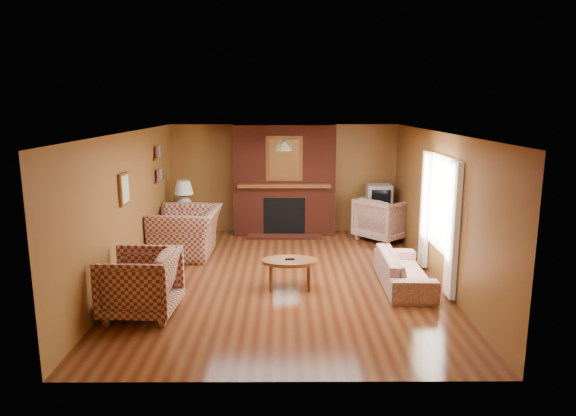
{
  "coord_description": "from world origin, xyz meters",
  "views": [
    {
      "loc": [
        0.02,
        -8.12,
        2.84
      ],
      "look_at": [
        0.07,
        0.6,
        1.07
      ],
      "focal_mm": 32.0,
      "sensor_mm": 36.0,
      "label": 1
    }
  ],
  "objects_px": {
    "side_table": "(185,226)",
    "crt_tv": "(379,196)",
    "floral_sofa": "(404,270)",
    "plaid_loveseat": "(187,232)",
    "floral_armchair": "(384,219)",
    "coffee_table": "(290,263)",
    "fireplace": "(284,181)",
    "plaid_armchair": "(140,283)",
    "table_lamp": "(184,195)",
    "tv_stand": "(378,221)"
  },
  "relations": [
    {
      "from": "crt_tv",
      "to": "plaid_armchair",
      "type": "bearing_deg",
      "value": -133.04
    },
    {
      "from": "plaid_loveseat",
      "to": "side_table",
      "type": "relative_size",
      "value": 2.28
    },
    {
      "from": "coffee_table",
      "to": "crt_tv",
      "type": "distance_m",
      "value": 3.82
    },
    {
      "from": "floral_armchair",
      "to": "tv_stand",
      "type": "relative_size",
      "value": 1.54
    },
    {
      "from": "side_table",
      "to": "crt_tv",
      "type": "xyz_separation_m",
      "value": [
        4.15,
        0.34,
        0.59
      ]
    },
    {
      "from": "plaid_loveseat",
      "to": "side_table",
      "type": "distance_m",
      "value": 1.14
    },
    {
      "from": "side_table",
      "to": "crt_tv",
      "type": "distance_m",
      "value": 4.21
    },
    {
      "from": "floral_sofa",
      "to": "coffee_table",
      "type": "height_order",
      "value": "floral_sofa"
    },
    {
      "from": "table_lamp",
      "to": "plaid_loveseat",
      "type": "bearing_deg",
      "value": -77.22
    },
    {
      "from": "table_lamp",
      "to": "tv_stand",
      "type": "height_order",
      "value": "table_lamp"
    },
    {
      "from": "tv_stand",
      "to": "crt_tv",
      "type": "bearing_deg",
      "value": -94.82
    },
    {
      "from": "plaid_loveseat",
      "to": "floral_sofa",
      "type": "xyz_separation_m",
      "value": [
        3.75,
        -1.71,
        -0.19
      ]
    },
    {
      "from": "crt_tv",
      "to": "coffee_table",
      "type": "bearing_deg",
      "value": -121.12
    },
    {
      "from": "table_lamp",
      "to": "tv_stand",
      "type": "distance_m",
      "value": 4.22
    },
    {
      "from": "tv_stand",
      "to": "crt_tv",
      "type": "relative_size",
      "value": 1.2
    },
    {
      "from": "fireplace",
      "to": "table_lamp",
      "type": "relative_size",
      "value": 3.6
    },
    {
      "from": "plaid_armchair",
      "to": "floral_armchair",
      "type": "relative_size",
      "value": 0.99
    },
    {
      "from": "coffee_table",
      "to": "tv_stand",
      "type": "relative_size",
      "value": 1.37
    },
    {
      "from": "coffee_table",
      "to": "table_lamp",
      "type": "bearing_deg",
      "value": 127.12
    },
    {
      "from": "floral_sofa",
      "to": "crt_tv",
      "type": "bearing_deg",
      "value": -1.22
    },
    {
      "from": "floral_sofa",
      "to": "plaid_loveseat",
      "type": "bearing_deg",
      "value": 66.92
    },
    {
      "from": "fireplace",
      "to": "plaid_loveseat",
      "type": "bearing_deg",
      "value": -138.49
    },
    {
      "from": "plaid_loveseat",
      "to": "coffee_table",
      "type": "height_order",
      "value": "plaid_loveseat"
    },
    {
      "from": "fireplace",
      "to": "floral_armchair",
      "type": "distance_m",
      "value": 2.3
    },
    {
      "from": "table_lamp",
      "to": "coffee_table",
      "type": "bearing_deg",
      "value": -52.88
    },
    {
      "from": "fireplace",
      "to": "side_table",
      "type": "height_order",
      "value": "fireplace"
    },
    {
      "from": "plaid_armchair",
      "to": "side_table",
      "type": "distance_m",
      "value": 3.94
    },
    {
      "from": "floral_sofa",
      "to": "tv_stand",
      "type": "xyz_separation_m",
      "value": [
        0.15,
        3.17,
        0.07
      ]
    },
    {
      "from": "plaid_loveseat",
      "to": "floral_armchair",
      "type": "bearing_deg",
      "value": 106.76
    },
    {
      "from": "floral_armchair",
      "to": "table_lamp",
      "type": "bearing_deg",
      "value": 48.63
    },
    {
      "from": "plaid_loveseat",
      "to": "floral_armchair",
      "type": "relative_size",
      "value": 1.39
    },
    {
      "from": "plaid_loveseat",
      "to": "tv_stand",
      "type": "bearing_deg",
      "value": 111.69
    },
    {
      "from": "plaid_loveseat",
      "to": "crt_tv",
      "type": "xyz_separation_m",
      "value": [
        3.9,
        1.45,
        0.44
      ]
    },
    {
      "from": "floral_armchair",
      "to": "side_table",
      "type": "relative_size",
      "value": 1.64
    },
    {
      "from": "plaid_armchair",
      "to": "tv_stand",
      "type": "xyz_separation_m",
      "value": [
        4.0,
        4.29,
        -0.12
      ]
    },
    {
      "from": "plaid_loveseat",
      "to": "tv_stand",
      "type": "xyz_separation_m",
      "value": [
        3.9,
        1.45,
        -0.12
      ]
    },
    {
      "from": "plaid_armchair",
      "to": "table_lamp",
      "type": "relative_size",
      "value": 1.47
    },
    {
      "from": "floral_sofa",
      "to": "side_table",
      "type": "relative_size",
      "value": 2.92
    },
    {
      "from": "fireplace",
      "to": "side_table",
      "type": "distance_m",
      "value": 2.34
    },
    {
      "from": "plaid_loveseat",
      "to": "coffee_table",
      "type": "distance_m",
      "value": 2.65
    },
    {
      "from": "fireplace",
      "to": "table_lamp",
      "type": "xyz_separation_m",
      "value": [
        -2.1,
        -0.53,
        -0.2
      ]
    },
    {
      "from": "side_table",
      "to": "crt_tv",
      "type": "height_order",
      "value": "crt_tv"
    },
    {
      "from": "plaid_armchair",
      "to": "floral_sofa",
      "type": "height_order",
      "value": "plaid_armchair"
    },
    {
      "from": "floral_armchair",
      "to": "crt_tv",
      "type": "distance_m",
      "value": 0.56
    },
    {
      "from": "floral_armchair",
      "to": "tv_stand",
      "type": "xyz_separation_m",
      "value": [
        -0.06,
        0.35,
        -0.13
      ]
    },
    {
      "from": "plaid_loveseat",
      "to": "crt_tv",
      "type": "height_order",
      "value": "crt_tv"
    },
    {
      "from": "plaid_armchair",
      "to": "side_table",
      "type": "height_order",
      "value": "plaid_armchair"
    },
    {
      "from": "coffee_table",
      "to": "tv_stand",
      "type": "bearing_deg",
      "value": 58.92
    },
    {
      "from": "fireplace",
      "to": "plaid_loveseat",
      "type": "xyz_separation_m",
      "value": [
        -1.85,
        -1.64,
        -0.73
      ]
    },
    {
      "from": "fireplace",
      "to": "floral_armchair",
      "type": "relative_size",
      "value": 2.41
    }
  ]
}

